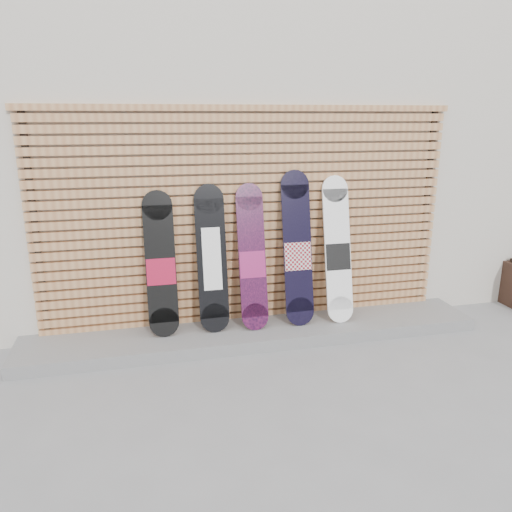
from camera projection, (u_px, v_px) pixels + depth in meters
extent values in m
plane|color=gray|center=(288.00, 368.00, 4.50)|extent=(80.00, 80.00, 0.00)
cube|color=beige|center=(254.00, 143.00, 7.40)|extent=(12.00, 5.00, 3.60)
cube|color=slate|center=(255.00, 332.00, 5.09)|extent=(4.60, 0.70, 0.12)
cube|color=#B4794B|center=(249.00, 315.00, 5.34)|extent=(4.20, 0.05, 0.08)
cube|color=#B4794B|center=(249.00, 306.00, 5.31)|extent=(4.20, 0.05, 0.08)
cube|color=#B4794B|center=(249.00, 298.00, 5.28)|extent=(4.20, 0.05, 0.07)
cube|color=#B4794B|center=(249.00, 289.00, 5.26)|extent=(4.20, 0.05, 0.07)
cube|color=#B4794B|center=(248.00, 280.00, 5.23)|extent=(4.20, 0.05, 0.07)
cube|color=#B4794B|center=(248.00, 272.00, 5.20)|extent=(4.20, 0.05, 0.07)
cube|color=#B4794B|center=(248.00, 263.00, 5.18)|extent=(4.20, 0.05, 0.07)
cube|color=#B4794B|center=(248.00, 254.00, 5.15)|extent=(4.20, 0.05, 0.07)
cube|color=#B4794B|center=(248.00, 245.00, 5.13)|extent=(4.20, 0.05, 0.07)
cube|color=#B4794B|center=(248.00, 235.00, 5.10)|extent=(4.20, 0.05, 0.08)
cube|color=#B4794B|center=(248.00, 226.00, 5.07)|extent=(4.20, 0.05, 0.08)
cube|color=#B4794B|center=(248.00, 217.00, 5.05)|extent=(4.20, 0.05, 0.08)
cube|color=#B4794B|center=(248.00, 207.00, 5.02)|extent=(4.20, 0.05, 0.08)
cube|color=#B4794B|center=(248.00, 198.00, 4.99)|extent=(4.20, 0.05, 0.08)
cube|color=#B4794B|center=(248.00, 188.00, 4.97)|extent=(4.20, 0.05, 0.08)
cube|color=#B4794B|center=(248.00, 178.00, 4.94)|extent=(4.20, 0.05, 0.08)
cube|color=#B4794B|center=(248.00, 168.00, 4.91)|extent=(4.20, 0.05, 0.08)
cube|color=#B4794B|center=(248.00, 158.00, 4.89)|extent=(4.20, 0.05, 0.08)
cube|color=#B4794B|center=(248.00, 148.00, 4.86)|extent=(4.20, 0.05, 0.08)
cube|color=#B4794B|center=(248.00, 138.00, 4.84)|extent=(4.20, 0.05, 0.08)
cube|color=#B4794B|center=(248.00, 128.00, 4.81)|extent=(4.20, 0.05, 0.08)
cube|color=#B4794B|center=(248.00, 117.00, 4.78)|extent=(4.20, 0.05, 0.08)
cube|color=black|center=(36.00, 235.00, 4.65)|extent=(0.06, 0.04, 2.23)
cube|color=black|center=(425.00, 216.00, 5.54)|extent=(0.06, 0.04, 2.23)
cube|color=#B4794B|center=(248.00, 108.00, 4.76)|extent=(4.26, 0.07, 0.06)
cube|color=black|center=(161.00, 264.00, 4.79)|extent=(0.29, 0.25, 1.11)
cylinder|color=black|center=(164.00, 322.00, 4.83)|extent=(0.29, 0.08, 0.29)
cylinder|color=black|center=(157.00, 205.00, 4.74)|extent=(0.29, 0.08, 0.29)
cube|color=maroon|center=(161.00, 272.00, 4.79)|extent=(0.27, 0.08, 0.26)
cube|color=black|center=(212.00, 259.00, 4.89)|extent=(0.29, 0.25, 1.15)
cylinder|color=black|center=(215.00, 318.00, 4.93)|extent=(0.29, 0.08, 0.29)
cylinder|color=black|center=(209.00, 199.00, 4.84)|extent=(0.29, 0.08, 0.29)
cube|color=white|center=(212.00, 259.00, 4.89)|extent=(0.18, 0.15, 0.61)
cube|color=black|center=(252.00, 257.00, 4.96)|extent=(0.27, 0.29, 1.17)
cylinder|color=black|center=(255.00, 317.00, 4.99)|extent=(0.27, 0.08, 0.27)
cylinder|color=black|center=(249.00, 197.00, 4.92)|extent=(0.27, 0.08, 0.27)
cube|color=#981E60|center=(252.00, 264.00, 4.96)|extent=(0.26, 0.08, 0.26)
cube|color=black|center=(297.00, 249.00, 5.05)|extent=(0.29, 0.29, 1.27)
cylinder|color=black|center=(300.00, 311.00, 5.09)|extent=(0.29, 0.08, 0.29)
cylinder|color=black|center=(295.00, 185.00, 5.00)|extent=(0.29, 0.08, 0.29)
cube|color=silver|center=(298.00, 256.00, 5.05)|extent=(0.28, 0.08, 0.28)
cube|color=white|center=(338.00, 249.00, 5.14)|extent=(0.28, 0.31, 1.22)
cylinder|color=white|center=(340.00, 309.00, 5.17)|extent=(0.28, 0.09, 0.28)
cylinder|color=white|center=(335.00, 189.00, 5.11)|extent=(0.28, 0.09, 0.28)
cube|color=black|center=(338.00, 257.00, 5.14)|extent=(0.26, 0.09, 0.27)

